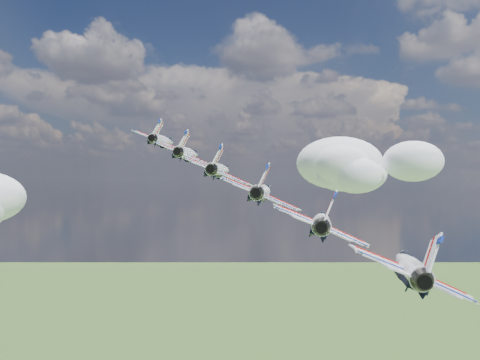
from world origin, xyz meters
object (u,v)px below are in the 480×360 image
(jet_3, at_px, (263,192))
(jet_4, at_px, (322,222))
(jet_0, at_px, (163,141))
(jet_5, at_px, (409,266))
(jet_2, at_px, (220,170))
(jet_1, at_px, (188,154))

(jet_3, bearing_deg, jet_4, -53.53)
(jet_0, bearing_deg, jet_5, -53.53)
(jet_0, distance_m, jet_2, 23.87)
(jet_1, bearing_deg, jet_5, -53.53)
(jet_0, bearing_deg, jet_1, -53.53)
(jet_2, relative_size, jet_5, 1.00)
(jet_1, height_order, jet_2, jet_1)
(jet_1, bearing_deg, jet_2, -53.53)
(jet_1, height_order, jet_4, jet_1)
(jet_1, distance_m, jet_4, 35.81)
(jet_1, xyz_separation_m, jet_3, (15.73, -17.09, -5.52))
(jet_1, xyz_separation_m, jet_4, (23.59, -25.64, -8.28))
(jet_0, height_order, jet_3, jet_0)
(jet_1, height_order, jet_3, jet_1)
(jet_5, bearing_deg, jet_3, 126.47)
(jet_0, relative_size, jet_2, 1.00)
(jet_3, height_order, jet_4, jet_3)
(jet_2, relative_size, jet_3, 1.00)
(jet_2, relative_size, jet_4, 1.00)
(jet_1, xyz_separation_m, jet_2, (7.86, -8.55, -2.76))
(jet_3, xyz_separation_m, jet_5, (15.73, -17.09, -5.52))
(jet_5, bearing_deg, jet_1, 126.47)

